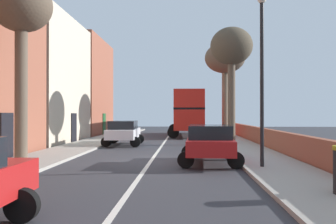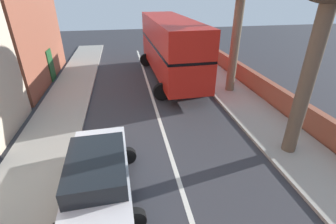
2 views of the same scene
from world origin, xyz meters
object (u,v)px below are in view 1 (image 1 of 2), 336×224
Objects in this scene: double_decker_bus at (187,111)px; lamppost_right at (262,66)px; parked_car_white_left_3 at (124,131)px; street_tree_right_3 at (231,50)px; street_tree_left_4 at (21,14)px; parked_car_red_right_0 at (210,142)px; street_tree_right_1 at (225,60)px.

lamppost_right is (2.60, -20.21, 1.45)m from double_decker_bus.
parked_car_white_left_3 is 0.59× the size of street_tree_right_3.
parked_car_white_left_3 is at bearing -171.87° from street_tree_right_3.
lamppost_right is (6.80, -9.79, 2.89)m from parked_car_white_left_3.
street_tree_left_4 reaches higher than parked_car_white_left_3.
lamppost_right is (9.40, -0.79, -2.28)m from street_tree_left_4.
street_tree_left_4 reaches higher than lamppost_right.
double_decker_bus is 1.34× the size of street_tree_right_3.
double_decker_bus is at bearing 107.21° from street_tree_right_3.
double_decker_bus reaches higher than parked_car_white_left_3.
parked_car_red_right_0 is (0.80, -18.77, -1.44)m from double_decker_bus.
street_tree_right_3 is (7.11, 1.02, 5.45)m from parked_car_white_left_3.
parked_car_red_right_0 is at bearing 141.49° from lamppost_right.
street_tree_left_4 is at bearing -175.17° from parked_car_red_right_0.
parked_car_red_right_0 is 0.53× the size of street_tree_right_1.
parked_car_red_right_0 is at bearing -102.72° from street_tree_right_3.
street_tree_left_4 is 9.70m from lamppost_right.
parked_car_red_right_0 is 0.55× the size of street_tree_right_3.
street_tree_right_1 is 19.19m from street_tree_left_4.
street_tree_left_4 reaches higher than parked_car_red_right_0.
double_decker_bus is at bearing 92.43° from parked_car_red_right_0.
street_tree_right_3 is (2.12, 9.37, 5.46)m from parked_car_red_right_0.
parked_car_red_right_0 is at bearing -59.13° from parked_car_white_left_3.
street_tree_right_1 is (7.39, 7.37, 5.72)m from parked_car_white_left_3.
street_tree_right_1 reaches higher than street_tree_left_4.
street_tree_right_3 is at bearing -72.79° from double_decker_bus.
parked_car_red_right_0 is 0.94× the size of parked_car_white_left_3.
double_decker_bus is 11.32m from parked_car_white_left_3.
parked_car_red_right_0 is 0.58× the size of street_tree_left_4.
street_tree_left_4 is (-9.71, -10.01, -0.28)m from street_tree_right_3.
parked_car_red_right_0 is 9.74m from parked_car_white_left_3.
street_tree_right_1 reaches higher than parked_car_white_left_3.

